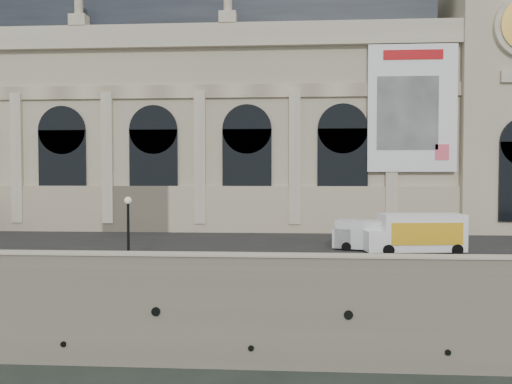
{
  "coord_description": "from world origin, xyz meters",
  "views": [
    {
      "loc": [
        10.2,
        -30.61,
        12.21
      ],
      "look_at": [
        6.94,
        22.0,
        10.37
      ],
      "focal_mm": 35.0,
      "sensor_mm": 36.0,
      "label": 1
    }
  ],
  "objects": [
    {
      "name": "clock_pavilion",
      "position": [
        34.0,
        27.93,
        23.42
      ],
      "size": [
        13.0,
        14.72,
        36.7
      ],
      "color": "beige",
      "rests_on": "quay"
    },
    {
      "name": "quay",
      "position": [
        0.0,
        35.0,
        3.0
      ],
      "size": [
        160.0,
        70.0,
        6.0
      ],
      "primitive_type": "cube",
      "color": "gray",
      "rests_on": "ground"
    },
    {
      "name": "ground",
      "position": [
        0.0,
        0.0,
        0.0
      ],
      "size": [
        260.0,
        260.0,
        0.0
      ],
      "primitive_type": "plane",
      "color": "black",
      "rests_on": "ground"
    },
    {
      "name": "van_c",
      "position": [
        16.66,
        10.38,
        7.28
      ],
      "size": [
        5.98,
        3.75,
        2.5
      ],
      "color": "silver",
      "rests_on": "quay"
    },
    {
      "name": "box_truck",
      "position": [
        20.39,
        9.32,
        7.56
      ],
      "size": [
        7.94,
        3.44,
        3.11
      ],
      "color": "white",
      "rests_on": "quay"
    },
    {
      "name": "parapet",
      "position": [
        0.0,
        0.6,
        6.62
      ],
      "size": [
        160.0,
        1.4,
        1.21
      ],
      "color": "gray",
      "rests_on": "quay"
    },
    {
      "name": "street",
      "position": [
        0.0,
        14.0,
        6.03
      ],
      "size": [
        160.0,
        24.0,
        0.06
      ],
      "primitive_type": "cube",
      "color": "#2D2D2D",
      "rests_on": "quay"
    },
    {
      "name": "lamp_right",
      "position": [
        -0.45,
        2.2,
        8.35
      ],
      "size": [
        0.48,
        0.48,
        4.72
      ],
      "color": "black",
      "rests_on": "quay"
    },
    {
      "name": "museum",
      "position": [
        -5.98,
        30.86,
        19.72
      ],
      "size": [
        69.0,
        18.7,
        29.1
      ],
      "color": "beige",
      "rests_on": "quay"
    }
  ]
}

